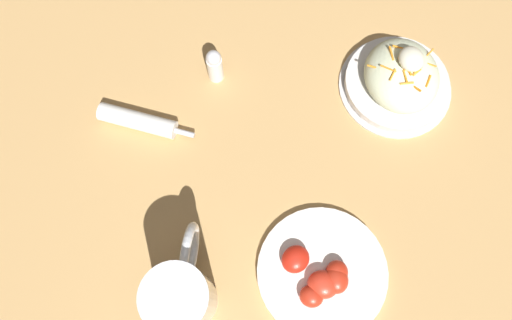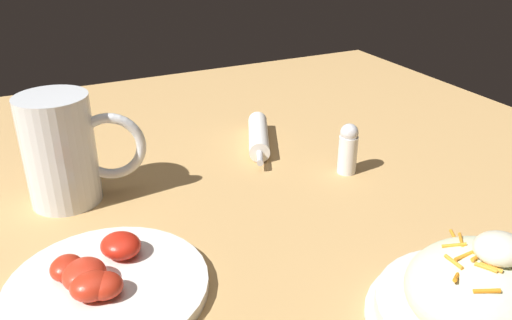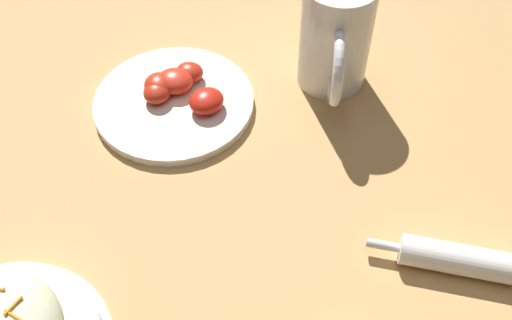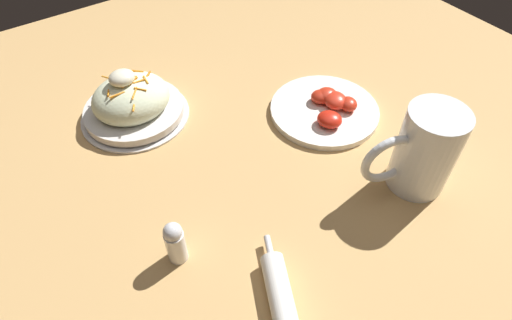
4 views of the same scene
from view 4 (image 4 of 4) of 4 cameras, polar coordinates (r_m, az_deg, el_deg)
ground_plane at (r=0.78m, az=2.32°, el=1.21°), size 1.43×1.43×0.00m
salad_plate at (r=0.86m, az=-16.12°, el=7.32°), size 0.21×0.21×0.10m
beer_mug at (r=0.73m, az=21.30°, el=0.78°), size 0.16×0.10×0.15m
napkin_roll at (r=0.60m, az=3.45°, el=-18.50°), size 0.09×0.17×0.03m
tomato_plate at (r=0.86m, az=9.32°, el=6.77°), size 0.21×0.21×0.04m
salt_shaker at (r=0.63m, az=-10.70°, el=-10.66°), size 0.03×0.03×0.08m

